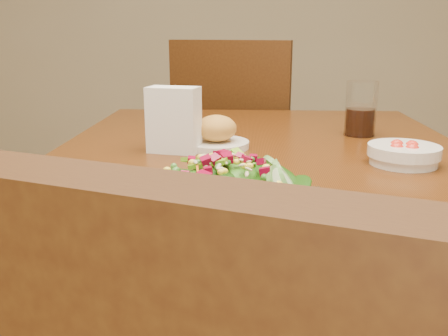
{
  "coord_description": "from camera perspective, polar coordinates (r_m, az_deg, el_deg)",
  "views": [
    {
      "loc": [
        -0.03,
        -0.91,
        1.0
      ],
      "look_at": [
        -0.07,
        -0.23,
        0.81
      ],
      "focal_mm": 40.0,
      "sensor_mm": 36.0,
      "label": 1
    }
  ],
  "objects": [
    {
      "name": "drinking_glass",
      "position": [
        1.26,
        15.34,
        6.13
      ],
      "size": [
        0.08,
        0.08,
        0.13
      ],
      "color": "silver",
      "rests_on": "dining_table"
    },
    {
      "name": "dining_table",
      "position": [
        0.97,
        4.47,
        -5.62
      ],
      "size": [
        0.9,
        1.4,
        0.75
      ],
      "color": "#592B0D",
      "rests_on": "ground_plane"
    },
    {
      "name": "tomato_bowl",
      "position": [
        1.01,
        19.85,
        1.51
      ],
      "size": [
        0.14,
        0.14,
        0.04
      ],
      "color": "silver",
      "rests_on": "dining_table"
    },
    {
      "name": "chair_far",
      "position": [
        1.91,
        1.77,
        0.7
      ],
      "size": [
        0.55,
        0.55,
        0.97
      ],
      "rotation": [
        0.0,
        0.0,
        2.87
      ],
      "color": "#3A200A",
      "rests_on": "ground_plane"
    },
    {
      "name": "napkin_holder",
      "position": [
        1.05,
        -5.77,
        5.7
      ],
      "size": [
        0.12,
        0.08,
        0.14
      ],
      "rotation": [
        0.0,
        0.0,
        -0.22
      ],
      "color": "white",
      "rests_on": "dining_table"
    },
    {
      "name": "bread_plate",
      "position": [
        1.09,
        -0.87,
        3.86
      ],
      "size": [
        0.14,
        0.14,
        0.07
      ],
      "color": "silver",
      "rests_on": "dining_table"
    },
    {
      "name": "salad_plate",
      "position": [
        0.7,
        0.73,
        -2.85
      ],
      "size": [
        0.28,
        0.28,
        0.08
      ],
      "rotation": [
        0.0,
        0.0,
        -0.35
      ],
      "color": "silver",
      "rests_on": "dining_table"
    }
  ]
}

